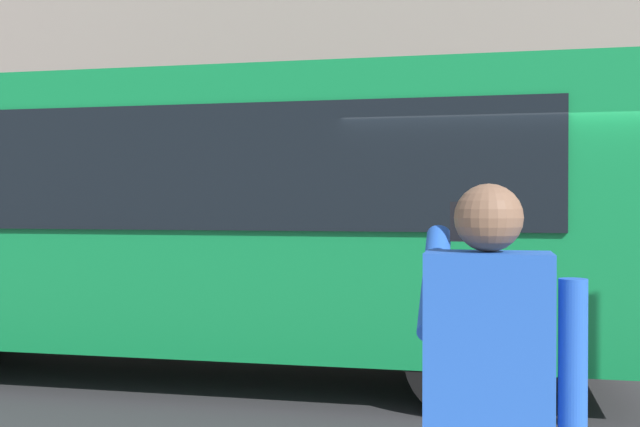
% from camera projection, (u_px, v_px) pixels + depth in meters
% --- Properties ---
extents(ground_plane, '(60.00, 60.00, 0.00)m').
position_uv_depth(ground_plane, '(493.00, 391.00, 7.28)').
color(ground_plane, '#2B2B2D').
extents(red_bus, '(9.05, 2.54, 3.08)m').
position_uv_depth(red_bus, '(177.00, 213.00, 8.10)').
color(red_bus, '#0F7238').
rests_on(red_bus, ground_plane).
extents(pedestrian_photographer, '(0.53, 0.52, 1.70)m').
position_uv_depth(pedestrian_photographer, '(489.00, 404.00, 2.47)').
color(pedestrian_photographer, '#2D2D33').
rests_on(pedestrian_photographer, sidewalk_curb).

